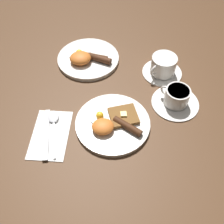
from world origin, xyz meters
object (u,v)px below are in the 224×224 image
Objects in this scene: breakfast_plate_near at (113,123)px; spoon at (54,121)px; teacup_near at (176,98)px; teacup_far at (163,66)px; knife at (46,137)px; breakfast_plate_far at (87,58)px.

breakfast_plate_near reaches higher than spoon.
teacup_far is at bearing 97.87° from teacup_near.
knife is at bearing -169.67° from breakfast_plate_near.
breakfast_plate_near is 1.27× the size of knife.
breakfast_plate_near is 0.31m from teacup_far.
teacup_near reaches higher than breakfast_plate_far.
teacup_near is 0.45m from knife.
breakfast_plate_far reaches higher than spoon.
breakfast_plate_far is 1.62× the size of teacup_far.
breakfast_plate_far is 1.34× the size of spoon.
teacup_near reaches higher than spoon.
teacup_near is 0.42m from spoon.
teacup_far is 0.45m from spoon.
spoon is at bearing -151.27° from teacup_far.
teacup_far is at bearing -67.29° from spoon.
spoon is (-0.42, -0.06, -0.02)m from teacup_near.
teacup_far reaches higher than spoon.
teacup_far is (0.20, 0.24, 0.02)m from breakfast_plate_near.
knife is at bearing 156.62° from spoon.
teacup_far is at bearing -59.66° from knife.
breakfast_plate_near is 1.61× the size of teacup_far.
breakfast_plate_near is 0.24m from teacup_near.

